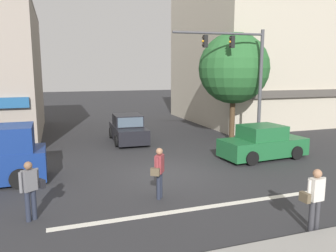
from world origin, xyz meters
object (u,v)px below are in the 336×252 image
(pedestrian_foreground_with_bag, at_px, (315,197))
(pedestrian_far_side, at_px, (30,187))
(sedan_approaching_near, at_px, (128,129))
(traffic_light_mast, at_px, (244,69))
(street_tree, at_px, (234,69))
(pedestrian_mid_crossing, at_px, (159,170))
(sedan_crossing_center, at_px, (263,143))

(pedestrian_foreground_with_bag, relative_size, pedestrian_far_side, 1.00)
(sedan_approaching_near, xyz_separation_m, pedestrian_far_side, (-4.71, -9.43, 0.24))
(traffic_light_mast, bearing_deg, sedan_approaching_near, 145.27)
(sedan_approaching_near, height_order, pedestrian_foreground_with_bag, pedestrian_foreground_with_bag)
(street_tree, relative_size, sedan_approaching_near, 1.52)
(pedestrian_mid_crossing, bearing_deg, sedan_approaching_near, 84.17)
(traffic_light_mast, bearing_deg, street_tree, 73.24)
(traffic_light_mast, bearing_deg, pedestrian_far_side, -150.47)
(street_tree, xyz_separation_m, pedestrian_mid_crossing, (-6.95, -7.50, -3.30))
(pedestrian_foreground_with_bag, relative_size, pedestrian_mid_crossing, 1.00)
(sedan_approaching_near, distance_m, sedan_crossing_center, 7.84)
(street_tree, distance_m, traffic_light_mast, 2.24)
(street_tree, xyz_separation_m, sedan_approaching_near, (-6.02, 1.58, -3.54))
(traffic_light_mast, distance_m, sedan_crossing_center, 4.06)
(traffic_light_mast, height_order, pedestrian_far_side, traffic_light_mast)
(sedan_crossing_center, bearing_deg, street_tree, 79.47)
(sedan_approaching_near, bearing_deg, sedan_crossing_center, -48.18)
(pedestrian_foreground_with_bag, bearing_deg, pedestrian_mid_crossing, 131.13)
(street_tree, xyz_separation_m, pedestrian_foreground_with_bag, (-3.94, -10.95, -3.30))
(traffic_light_mast, xyz_separation_m, pedestrian_foreground_with_bag, (-3.29, -8.80, -3.22))
(sedan_approaching_near, bearing_deg, pedestrian_far_side, -116.52)
(pedestrian_foreground_with_bag, height_order, pedestrian_far_side, same)
(pedestrian_mid_crossing, bearing_deg, street_tree, 47.21)
(traffic_light_mast, xyz_separation_m, sedan_approaching_near, (-5.37, 3.72, -3.46))
(traffic_light_mast, xyz_separation_m, sedan_crossing_center, (-0.15, -2.12, -3.46))
(street_tree, relative_size, sedan_crossing_center, 1.50)
(sedan_approaching_near, xyz_separation_m, pedestrian_mid_crossing, (-0.93, -9.08, 0.24))
(pedestrian_mid_crossing, height_order, pedestrian_far_side, same)
(sedan_crossing_center, relative_size, pedestrian_mid_crossing, 2.52)
(street_tree, relative_size, traffic_light_mast, 1.02)
(sedan_approaching_near, bearing_deg, street_tree, -14.68)
(sedan_approaching_near, height_order, sedan_crossing_center, same)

